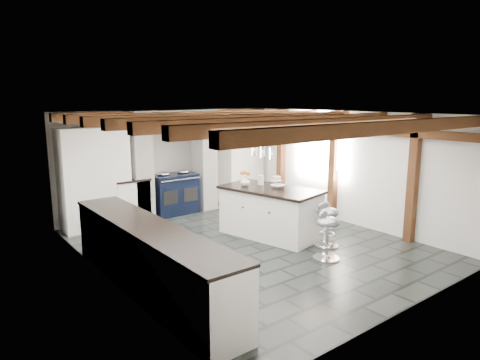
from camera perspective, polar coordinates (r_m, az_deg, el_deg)
ground at (r=7.64m, az=1.26°, el=-8.67°), size 6.00×6.00×0.00m
room_shell at (r=8.17m, az=-8.33°, el=0.26°), size 6.00×6.03×6.00m
range_cooker at (r=9.66m, az=-8.77°, el=-1.73°), size 1.00×0.63×0.99m
kitchen_island at (r=8.03m, az=4.04°, el=-4.21°), size 1.35×2.02×1.22m
bar_stool_near at (r=7.59m, az=11.52°, el=-5.16°), size 0.42×0.42×0.79m
bar_stool_far at (r=7.00m, az=11.49°, el=-6.51°), size 0.47×0.47×0.79m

